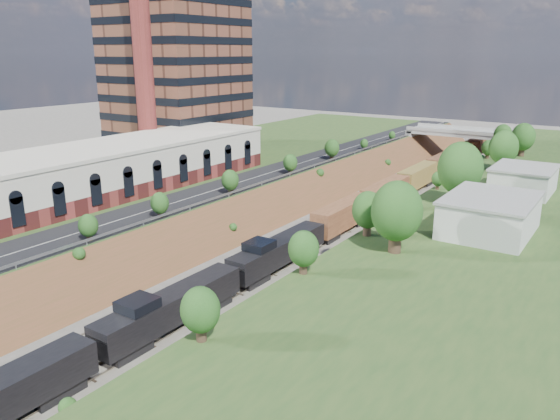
% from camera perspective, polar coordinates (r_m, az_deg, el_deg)
% --- Properties ---
extents(platform_left, '(44.00, 180.00, 5.00)m').
position_cam_1_polar(platform_left, '(101.93, -10.50, 3.18)').
color(platform_left, '#2F5020').
rests_on(platform_left, ground).
extents(embankment_left, '(10.00, 180.00, 10.00)m').
position_cam_1_polar(embankment_left, '(89.03, -0.17, -0.11)').
color(embankment_left, brown).
rests_on(embankment_left, ground).
extents(embankment_right, '(10.00, 180.00, 10.00)m').
position_cam_1_polar(embankment_right, '(79.44, 13.13, -2.59)').
color(embankment_right, brown).
rests_on(embankment_right, ground).
extents(rail_left_track, '(1.58, 180.00, 0.18)m').
position_cam_1_polar(rail_left_track, '(84.80, 4.55, -0.94)').
color(rail_left_track, gray).
rests_on(rail_left_track, ground).
extents(rail_right_track, '(1.58, 180.00, 0.18)m').
position_cam_1_polar(rail_right_track, '(82.52, 7.69, -1.53)').
color(rail_right_track, gray).
rests_on(rail_right_track, ground).
extents(road, '(8.00, 180.00, 0.10)m').
position_cam_1_polar(road, '(90.26, -2.55, 3.42)').
color(road, black).
rests_on(road, platform_left).
extents(guardrail, '(0.10, 171.00, 0.70)m').
position_cam_1_polar(guardrail, '(87.68, -0.46, 3.38)').
color(guardrail, '#99999E').
rests_on(guardrail, platform_left).
extents(commercial_building, '(14.30, 62.30, 7.00)m').
position_cam_1_polar(commercial_building, '(82.75, -18.81, 3.82)').
color(commercial_building, maroon).
rests_on(commercial_building, platform_left).
extents(highrise_tower, '(22.00, 22.00, 53.90)m').
position_cam_1_polar(highrise_tower, '(115.92, -11.12, 19.83)').
color(highrise_tower, brown).
rests_on(highrise_tower, platform_left).
extents(smokestack, '(3.20, 3.20, 40.00)m').
position_cam_1_polar(smokestack, '(98.77, -14.17, 15.74)').
color(smokestack, maroon).
rests_on(smokestack, platform_left).
extents(overpass, '(24.50, 8.30, 7.40)m').
position_cam_1_polar(overpass, '(139.31, 18.27, 7.12)').
color(overpass, gray).
rests_on(overpass, ground).
extents(white_building_near, '(9.00, 12.00, 4.00)m').
position_cam_1_polar(white_building_near, '(66.73, 21.05, -0.59)').
color(white_building_near, silver).
rests_on(white_building_near, platform_right).
extents(white_building_far, '(8.00, 10.00, 3.60)m').
position_cam_1_polar(white_building_far, '(87.89, 24.06, 2.82)').
color(white_building_far, silver).
rests_on(white_building_far, platform_right).
extents(tree_right_large, '(5.25, 5.25, 7.61)m').
position_cam_1_polar(tree_right_large, '(56.76, 12.10, -0.18)').
color(tree_right_large, '#473323').
rests_on(tree_right_large, platform_right).
extents(tree_left_crest, '(2.45, 2.45, 3.55)m').
position_cam_1_polar(tree_left_crest, '(60.25, -22.63, -2.47)').
color(tree_left_crest, '#473323').
rests_on(tree_left_crest, platform_left).
extents(freight_train, '(2.83, 144.67, 4.55)m').
position_cam_1_polar(freight_train, '(91.27, 10.74, 1.62)').
color(freight_train, black).
rests_on(freight_train, ground).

